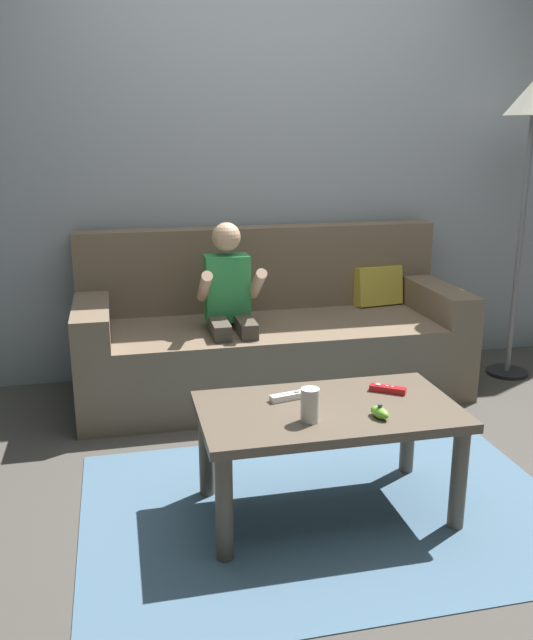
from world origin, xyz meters
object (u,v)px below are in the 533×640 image
Objects in this scene: coffee_table at (328,424)px; game_remote_red_far_corner at (388,389)px; person_seated_on_couch at (230,305)px; nunchuk_lime at (379,412)px; soda_can at (310,405)px; couch at (271,337)px; floor_lamp at (533,121)px; game_remote_white_near_edge at (288,397)px.

game_remote_red_far_corner reaches higher than coffee_table.
nunchuk_lime is at bearing -75.59° from person_seated_on_couch.
person_seated_on_couch is 9.80× the size of nunchuk_lime.
couch is at bearing 82.35° from soda_can.
game_remote_white_near_edge is at bearing -146.29° from floor_lamp.
floor_lamp is at bearing 41.62° from game_remote_red_far_corner.
coffee_table is 0.18m from game_remote_white_near_edge.
soda_can is at bearing 174.16° from nunchuk_lime.
game_remote_white_near_edge is at bearing 96.82° from soda_can.
person_seated_on_couch reaches higher than nunchuk_lime.
game_remote_white_near_edge is 2.24m from floor_lamp.
person_seated_on_couch is at bearing -144.29° from couch.
game_remote_red_far_corner is at bearing 27.72° from soda_can.
soda_can is (-0.25, 0.03, 0.04)m from nunchuk_lime.
game_remote_red_far_corner is at bearing -81.27° from couch.
person_seated_on_couch is 1.00× the size of coffee_table.
game_remote_red_far_corner is 0.42m from soda_can.
game_remote_white_near_edge reaches higher than coffee_table.
game_remote_red_far_corner is 1.12× the size of soda_can.
floor_lamp reaches higher than nunchuk_lime.
person_seated_on_couch reaches higher than game_remote_white_near_edge.
nunchuk_lime is at bearing -119.48° from game_remote_red_far_corner.
couch is 1.85m from floor_lamp.
person_seated_on_couch is at bearing 92.60° from game_remote_white_near_edge.
couch reaches higher than nunchuk_lime.
game_remote_white_near_edge is 1.47× the size of nunchuk_lime.
couch reaches higher than coffee_table.
person_seated_on_couch is 6.66× the size of game_remote_white_near_edge.
game_remote_white_near_edge is 1.06× the size of game_remote_red_far_corner.
game_remote_white_near_edge and game_remote_red_far_corner have the same top height.
game_remote_red_far_corner is at bearing -138.38° from floor_lamp.
coffee_table is at bearing -161.90° from game_remote_red_far_corner.
couch is at bearing 35.71° from person_seated_on_couch.
person_seated_on_couch is at bearing 93.33° from soda_can.
couch is at bearing 176.51° from floor_lamp.
game_remote_red_far_corner is (0.18, -1.20, 0.14)m from couch.
floor_lamp is at bearing 38.29° from coffee_table.
floor_lamp is (1.38, 1.34, 1.01)m from nunchuk_lime.
floor_lamp is at bearing 38.85° from soda_can.
coffee_table is 6.63× the size of game_remote_white_near_edge.
soda_can reaches higher than coffee_table.
person_seated_on_couch is 1.12m from game_remote_red_far_corner.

